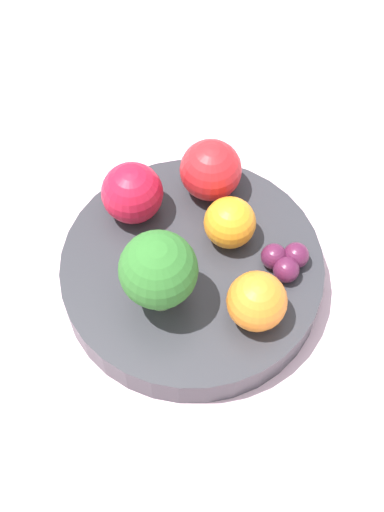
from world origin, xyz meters
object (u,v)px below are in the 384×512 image
object	(u,v)px
apple_green	(211,170)
apple_red	(132,193)
bowl	(192,273)
orange_back	(257,301)
broccoli	(158,271)
orange_front	(230,223)
grape_cluster	(285,260)

from	to	relation	value
apple_green	apple_red	bearing A→B (deg)	171.24
bowl	orange_back	size ratio (longest dim) A/B	4.65
bowl	broccoli	xyz separation A→B (m)	(-0.04, -0.02, 0.06)
orange_back	apple_green	bearing A→B (deg)	76.50
orange_front	grape_cluster	xyz separation A→B (m)	(0.02, -0.04, -0.01)
bowl	orange_back	bearing A→B (deg)	-72.86
broccoli	grape_cluster	distance (m)	0.10
grape_cluster	apple_red	bearing A→B (deg)	127.16
apple_red	apple_green	xyz separation A→B (m)	(0.06, -0.01, 0.00)
apple_red	orange_front	distance (m)	0.08
apple_red	orange_front	xyz separation A→B (m)	(0.05, -0.06, -0.00)
bowl	apple_red	bearing A→B (deg)	104.97
apple_red	orange_front	bearing A→B (deg)	-46.96
broccoli	grape_cluster	world-z (taller)	broccoli
orange_back	apple_red	bearing A→B (deg)	106.03
broccoli	grape_cluster	bearing A→B (deg)	-11.88
apple_red	grape_cluster	bearing A→B (deg)	-52.84
broccoli	apple_green	bearing A→B (deg)	41.03
bowl	apple_green	xyz separation A→B (m)	(0.05, 0.05, 0.04)
broccoli	orange_front	distance (m)	0.08
orange_front	grape_cluster	distance (m)	0.05
broccoli	orange_front	size ratio (longest dim) A/B	1.80
broccoli	orange_back	bearing A→B (deg)	-39.10
broccoli	grape_cluster	xyz separation A→B (m)	(0.09, -0.02, -0.03)
broccoli	apple_red	distance (m)	0.08
orange_back	broccoli	bearing A→B (deg)	140.90
bowl	orange_front	size ratio (longest dim) A/B	5.07
grape_cluster	broccoli	bearing A→B (deg)	168.12
orange_front	grape_cluster	size ratio (longest dim) A/B	1.14
grape_cluster	bowl	bearing A→B (deg)	148.28
orange_back	grape_cluster	distance (m)	0.05
apple_red	bowl	bearing A→B (deg)	-75.03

